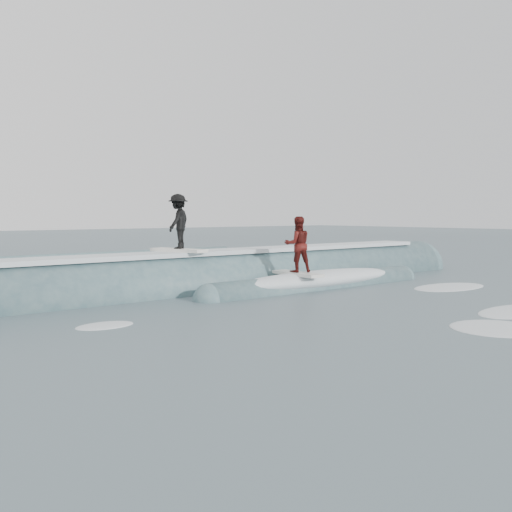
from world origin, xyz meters
TOP-DOWN VIEW (x-y plane):
  - ground at (0.00, 0.00)m, footprint 160.00×160.00m
  - breaking_wave at (0.20, 6.05)m, footprint 23.22×4.00m
  - surfer_black at (-2.38, 6.30)m, footprint 1.29×2.07m
  - surfer_red at (0.77, 4.10)m, footprint 1.09×2.03m
  - whitewater at (2.59, -1.56)m, footprint 14.63×8.33m
  - far_swells at (0.10, 17.65)m, footprint 35.38×8.65m

SIDE VIEW (x-z plane):
  - ground at x=0.00m, z-range 0.00..0.00m
  - whitewater at x=2.59m, z-range -0.05..0.05m
  - far_swells at x=0.10m, z-range -0.40..0.40m
  - breaking_wave at x=0.20m, z-range -1.18..1.26m
  - surfer_red at x=0.77m, z-range 0.47..2.38m
  - surfer_black at x=-2.38m, z-range 1.27..3.11m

